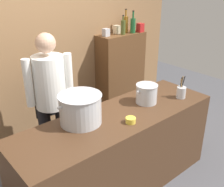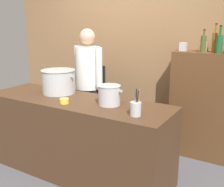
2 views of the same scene
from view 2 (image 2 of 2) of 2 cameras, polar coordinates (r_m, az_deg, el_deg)
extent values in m
plane|color=#4C4C51|center=(3.45, -7.13, -15.81)|extent=(8.00, 8.00, 0.00)
cube|color=olive|center=(4.17, 4.32, 11.24)|extent=(4.40, 0.10, 3.00)
cube|color=#472D1C|center=(3.25, -7.38, -8.93)|extent=(2.23, 0.70, 0.90)
cube|color=brown|center=(3.74, 18.02, -2.41)|extent=(0.76, 0.32, 1.38)
cylinder|color=black|center=(3.93, -3.81, -5.09)|extent=(0.14, 0.14, 0.84)
cylinder|color=black|center=(4.07, -5.73, -4.43)|extent=(0.14, 0.14, 0.84)
cylinder|color=white|center=(3.82, -5.01, 5.35)|extent=(0.34, 0.34, 0.58)
cube|color=black|center=(3.99, -3.00, 2.25)|extent=(0.30, 0.08, 0.52)
cylinder|color=white|center=(3.66, -2.72, 5.44)|extent=(0.09, 0.09, 0.52)
cylinder|color=white|center=(3.98, -7.14, 6.08)|extent=(0.09, 0.09, 0.52)
sphere|color=tan|center=(3.78, -5.15, 11.72)|extent=(0.21, 0.21, 0.21)
cylinder|color=#B7BABF|center=(3.39, -11.05, 2.39)|extent=(0.40, 0.40, 0.28)
cylinder|color=#B7BABF|center=(3.37, -11.17, 4.77)|extent=(0.41, 0.41, 0.01)
cube|color=#B7BABF|center=(3.52, -13.75, 4.16)|extent=(0.04, 0.02, 0.02)
cube|color=#B7BABF|center=(3.24, -8.27, 3.54)|extent=(0.04, 0.02, 0.02)
cylinder|color=#B7BABF|center=(2.85, -0.56, -0.41)|extent=(0.23, 0.23, 0.20)
cylinder|color=#B7BABF|center=(2.83, -0.56, 1.64)|extent=(0.24, 0.24, 0.01)
cube|color=#B7BABF|center=(2.90, -2.80, 1.16)|extent=(0.04, 0.02, 0.02)
cube|color=#B7BABF|center=(2.77, 1.78, 0.51)|extent=(0.04, 0.02, 0.02)
cylinder|color=#B7BABF|center=(2.53, 4.92, -3.22)|extent=(0.10, 0.10, 0.13)
cylinder|color=olive|center=(2.53, 5.52, -1.63)|extent=(0.04, 0.03, 0.23)
cylinder|color=#262626|center=(2.51, 5.17, -1.56)|extent=(0.02, 0.05, 0.24)
cylinder|color=#262626|center=(2.53, 5.41, -1.73)|extent=(0.02, 0.02, 0.22)
cylinder|color=olive|center=(2.52, 4.94, -1.98)|extent=(0.02, 0.04, 0.20)
cylinder|color=yellow|center=(2.96, -9.89, -1.54)|extent=(0.10, 0.10, 0.05)
cylinder|color=#1E592D|center=(3.49, 21.42, 9.51)|extent=(0.08, 0.08, 0.21)
cylinder|color=#1E592D|center=(3.49, 21.66, 12.05)|extent=(0.03, 0.03, 0.10)
cylinder|color=black|center=(3.49, 21.74, 12.95)|extent=(0.03, 0.03, 0.01)
cylinder|color=#475123|center=(3.54, 18.45, 9.73)|extent=(0.07, 0.07, 0.20)
cylinder|color=#475123|center=(3.54, 18.62, 11.85)|extent=(0.02, 0.02, 0.06)
cylinder|color=black|center=(3.53, 18.67, 12.44)|extent=(0.03, 0.03, 0.01)
cylinder|color=#8C5919|center=(3.59, 20.59, 9.86)|extent=(0.07, 0.07, 0.23)
cylinder|color=#8C5919|center=(3.58, 20.83, 12.50)|extent=(0.02, 0.02, 0.10)
cylinder|color=black|center=(3.58, 20.91, 13.37)|extent=(0.03, 0.03, 0.01)
cube|color=beige|center=(3.66, 18.48, 9.21)|extent=(0.08, 0.08, 0.12)
cube|color=#B2B2B7|center=(3.68, 14.60, 9.41)|extent=(0.08, 0.08, 0.11)
camera|label=1|loc=(3.55, -52.22, 16.77)|focal=43.33mm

